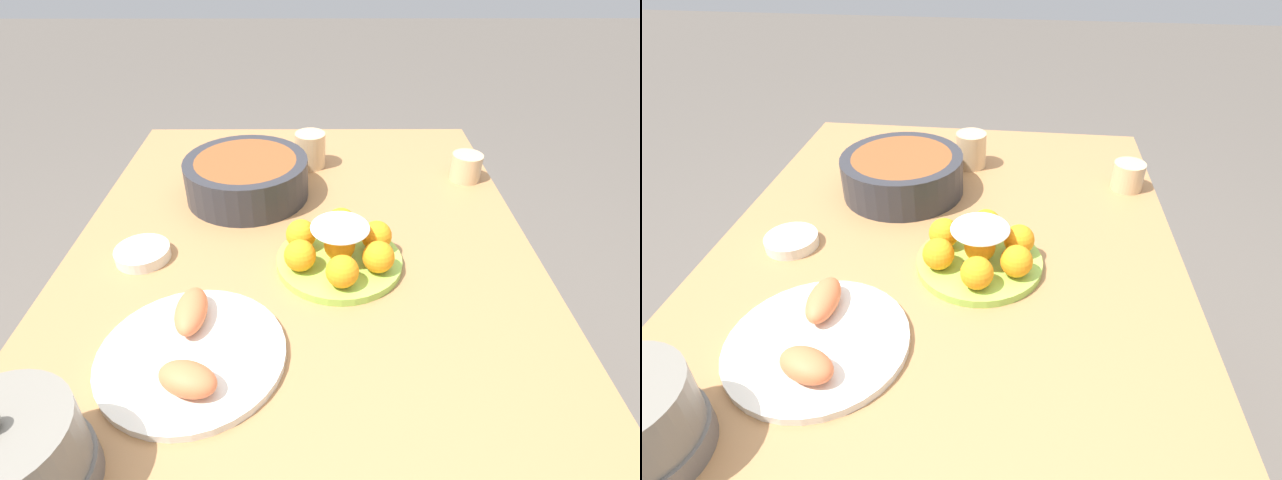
% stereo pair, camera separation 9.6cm
% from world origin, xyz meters
% --- Properties ---
extents(ground_plane, '(12.00, 12.00, 0.00)m').
position_xyz_m(ground_plane, '(0.00, 0.00, 0.00)').
color(ground_plane, '#5B544C').
extents(dining_table, '(1.23, 0.94, 0.76)m').
position_xyz_m(dining_table, '(0.00, 0.00, 0.66)').
color(dining_table, '#A87547').
rests_on(dining_table, ground_plane).
extents(cake_plate, '(0.24, 0.24, 0.10)m').
position_xyz_m(cake_plate, '(-0.05, -0.07, 0.80)').
color(cake_plate, '#99CC4C').
rests_on(cake_plate, dining_table).
extents(serving_bowl, '(0.29, 0.29, 0.09)m').
position_xyz_m(serving_bowl, '(0.22, 0.13, 0.81)').
color(serving_bowl, '#2D2D33').
rests_on(serving_bowl, dining_table).
extents(sauce_bowl, '(0.11, 0.11, 0.02)m').
position_xyz_m(sauce_bowl, '(-0.03, 0.31, 0.77)').
color(sauce_bowl, silver).
rests_on(sauce_bowl, dining_table).
extents(seafood_platter, '(0.29, 0.29, 0.06)m').
position_xyz_m(seafood_platter, '(-0.29, 0.16, 0.77)').
color(seafood_platter, silver).
rests_on(seafood_platter, dining_table).
extents(cup_near, '(0.07, 0.07, 0.07)m').
position_xyz_m(cup_near, '(0.30, -0.40, 0.79)').
color(cup_near, '#DBB27F').
rests_on(cup_near, dining_table).
extents(cup_far, '(0.08, 0.08, 0.09)m').
position_xyz_m(cup_far, '(0.37, -0.01, 0.80)').
color(cup_far, '#DBB27F').
rests_on(cup_far, dining_table).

